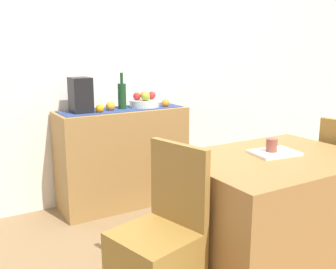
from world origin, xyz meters
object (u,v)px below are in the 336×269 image
Objects in this scene: wine_bottle at (122,96)px; coffee_cup at (272,147)px; dining_table at (272,213)px; fruit_bowl at (144,103)px; coffee_maker at (81,95)px; sideboard_console at (123,157)px; chair_near_window at (157,264)px; open_book at (274,153)px.

wine_bottle is 1.46m from coffee_cup.
dining_table is at bearing -111.20° from coffee_cup.
coffee_maker reaches higher than fruit_bowl.
fruit_bowl reaches higher than coffee_cup.
sideboard_console is 1.52m from chair_near_window.
coffee_cup is (0.76, -1.39, -0.22)m from coffee_maker.
fruit_bowl is at bearing 0.00° from sideboard_console.
coffee_maker is (-0.36, 0.00, 0.58)m from sideboard_console.
sideboard_console is at bearing 105.92° from coffee_cup.
coffee_cup is at bearing -82.87° from fruit_bowl.
dining_table is at bearing -75.61° from wine_bottle.
open_book is at bearing -73.49° from sideboard_console.
fruit_bowl reaches higher than dining_table.
fruit_bowl is 0.92× the size of coffee_maker.
wine_bottle reaches higher than sideboard_console.
wine_bottle is (-0.22, -0.00, 0.08)m from fruit_bowl.
fruit_bowl reaches higher than open_book.
coffee_cup is at bearing 3.29° from chair_near_window.
coffee_cup is at bearing -74.30° from wine_bottle.
fruit_bowl is at bearing 0.00° from coffee_maker.
coffee_maker is (-0.58, 0.00, 0.11)m from fruit_bowl.
open_book is 2.79× the size of coffee_cup.
sideboard_console is 0.52m from fruit_bowl.
coffee_maker is 1.04× the size of open_book.
sideboard_console is at bearing 180.00° from fruit_bowl.
chair_near_window reaches higher than coffee_cup.
wine_bottle is 3.15× the size of coffee_cup.
wine_bottle is 0.35× the size of chair_near_window.
dining_table is (0.15, -1.44, -0.54)m from fruit_bowl.
chair_near_window reaches higher than dining_table.
open_book is at bearing -82.19° from fruit_bowl.
fruit_bowl is 0.30× the size of chair_near_window.
sideboard_console is 4.06× the size of open_book.
coffee_cup is (0.40, -1.39, 0.36)m from sideboard_console.
wine_bottle is at bearing -0.00° from coffee_maker.
coffee_cup is (-0.02, 0.01, 0.04)m from open_book.
fruit_bowl is 0.59m from coffee_maker.
fruit_bowl is (0.22, 0.00, 0.47)m from sideboard_console.
wine_bottle reaches higher than coffee_maker.
wine_bottle reaches higher than fruit_bowl.
sideboard_console is 1.49m from open_book.
wine_bottle is 0.37m from coffee_maker.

